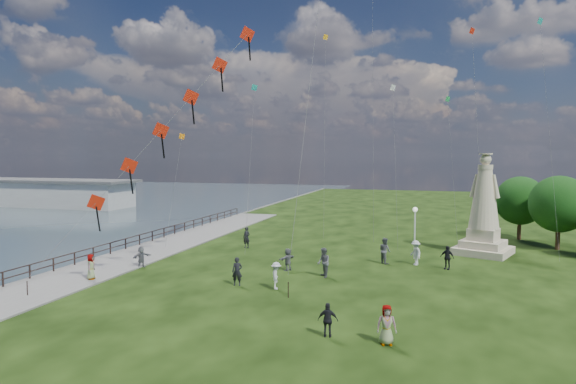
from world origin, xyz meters
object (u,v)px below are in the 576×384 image
(lamppost, at_px, (415,222))
(person_7, at_px, (385,251))
(person_4, at_px, (387,325))
(person_6, at_px, (247,237))
(person_8, at_px, (416,253))
(person_9, at_px, (447,257))
(statue, at_px, (484,216))
(person_2, at_px, (276,276))
(person_11, at_px, (288,259))
(person_10, at_px, (91,268))
(person_0, at_px, (237,271))
(pier_pavilion, at_px, (49,193))
(person_5, at_px, (141,257))
(person_1, at_px, (324,263))
(person_3, at_px, (328,320))

(lamppost, height_order, person_7, lamppost)
(person_4, height_order, person_6, person_6)
(person_8, bearing_deg, person_6, -132.80)
(person_7, bearing_deg, person_9, -138.07)
(statue, relative_size, person_2, 5.03)
(person_11, bearing_deg, person_10, -34.21)
(person_0, relative_size, person_9, 1.04)
(pier_pavilion, height_order, person_2, pier_pavilion)
(person_7, distance_m, person_9, 4.36)
(statue, distance_m, person_5, 26.49)
(person_1, relative_size, person_10, 1.21)
(lamppost, relative_size, person_3, 2.63)
(pier_pavilion, xyz_separation_m, person_7, (56.84, -28.81, -0.89))
(pier_pavilion, height_order, person_5, pier_pavilion)
(person_10, bearing_deg, person_6, -40.40)
(statue, xyz_separation_m, person_11, (-13.42, -9.76, -2.27))
(person_0, bearing_deg, person_6, 94.49)
(lamppost, height_order, person_4, lamppost)
(person_4, relative_size, person_7, 0.88)
(person_5, xyz_separation_m, person_8, (18.51, 6.33, 0.14))
(lamppost, bearing_deg, person_9, -51.69)
(pier_pavilion, relative_size, person_8, 16.82)
(person_4, relative_size, person_11, 1.09)
(person_5, bearing_deg, person_7, -43.84)
(person_4, bearing_deg, person_0, 129.56)
(lamppost, distance_m, person_0, 15.01)
(person_5, relative_size, person_6, 0.85)
(lamppost, xyz_separation_m, person_0, (-10.06, -10.95, -2.00))
(person_1, distance_m, person_9, 9.01)
(lamppost, height_order, person_2, lamppost)
(lamppost, xyz_separation_m, person_4, (-0.56, -17.67, -2.02))
(person_4, height_order, person_9, person_4)
(person_8, bearing_deg, person_5, -103.55)
(person_8, bearing_deg, person_0, -81.82)
(person_1, distance_m, person_3, 10.36)
(person_3, height_order, person_11, person_11)
(statue, xyz_separation_m, person_7, (-7.24, -5.68, -2.09))
(person_1, bearing_deg, person_9, 90.38)
(person_4, bearing_deg, pier_pavilion, 127.67)
(person_10, bearing_deg, lamppost, -74.66)
(person_0, relative_size, person_3, 1.14)
(person_5, bearing_deg, person_1, -60.00)
(pier_pavilion, bearing_deg, lamppost, -24.23)
(pier_pavilion, xyz_separation_m, person_0, (48.80, -37.44, -0.98))
(person_8, height_order, person_11, person_8)
(person_8, xyz_separation_m, person_11, (-8.36, -4.21, -0.12))
(person_9, bearing_deg, person_6, -167.18)
(pier_pavilion, distance_m, person_2, 63.55)
(pier_pavilion, height_order, person_9, pier_pavilion)
(pier_pavilion, bearing_deg, person_6, -30.14)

